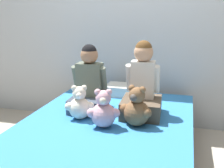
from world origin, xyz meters
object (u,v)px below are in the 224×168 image
object	(u,v)px
teddy_bear_held_by_right_child	(137,109)
teddy_bear_between_children	(103,111)
child_on_right	(142,88)
bed	(105,147)
child_on_left	(89,84)
pillow_at_headboard	(127,90)
teddy_bear_held_by_left_child	(80,105)

from	to	relation	value
teddy_bear_held_by_right_child	teddy_bear_between_children	world-z (taller)	teddy_bear_held_by_right_child
child_on_right	bed	bearing A→B (deg)	-133.32
child_on_left	pillow_at_headboard	distance (m)	0.62
child_on_left	pillow_at_headboard	world-z (taller)	child_on_left
teddy_bear_held_by_left_child	pillow_at_headboard	size ratio (longest dim) A/B	0.66
child_on_right	pillow_at_headboard	distance (m)	0.63
child_on_right	teddy_bear_held_by_right_child	distance (m)	0.28
pillow_at_headboard	teddy_bear_held_by_right_child	bearing A→B (deg)	-72.51
teddy_bear_held_by_left_child	teddy_bear_between_children	distance (m)	0.27
child_on_left	teddy_bear_held_by_left_child	world-z (taller)	child_on_left
child_on_right	teddy_bear_held_by_left_child	distance (m)	0.56
teddy_bear_held_by_left_child	pillow_at_headboard	bearing A→B (deg)	53.51
child_on_left	teddy_bear_held_by_right_child	size ratio (longest dim) A/B	1.84
child_on_left	teddy_bear_between_children	bearing A→B (deg)	-58.62
teddy_bear_held_by_left_child	pillow_at_headboard	world-z (taller)	teddy_bear_held_by_left_child
teddy_bear_held_by_left_child	teddy_bear_held_by_right_child	bearing A→B (deg)	-21.58
bed	teddy_bear_held_by_right_child	distance (m)	0.43
teddy_bear_between_children	teddy_bear_held_by_left_child	bearing A→B (deg)	140.49
pillow_at_headboard	teddy_bear_held_by_left_child	bearing A→B (deg)	-106.82
bed	teddy_bear_between_children	distance (m)	0.34
pillow_at_headboard	bed	bearing A→B (deg)	-90.00
teddy_bear_held_by_left_child	child_on_right	bearing A→B (deg)	7.04
bed	child_on_left	xyz separation A→B (m)	(-0.24, 0.30, 0.45)
child_on_left	teddy_bear_between_children	distance (m)	0.46
child_on_left	teddy_bear_held_by_left_child	size ratio (longest dim) A/B	2.05
teddy_bear_held_by_left_child	teddy_bear_held_by_right_child	distance (m)	0.49
teddy_bear_held_by_right_child	teddy_bear_between_children	distance (m)	0.27
child_on_right	teddy_bear_between_children	distance (m)	0.45
bed	teddy_bear_between_children	size ratio (longest dim) A/B	6.48
child_on_right	teddy_bear_between_children	xyz separation A→B (m)	(-0.24, -0.36, -0.11)
teddy_bear_held_by_right_child	bed	bearing A→B (deg)	-154.27
bed	teddy_bear_between_children	bearing A→B (deg)	-82.50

